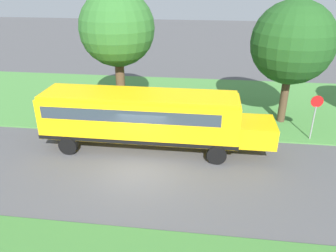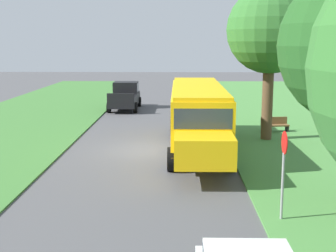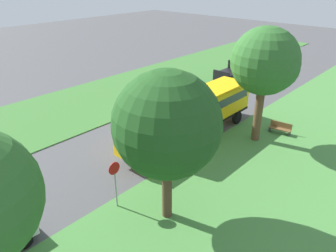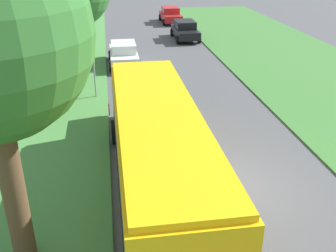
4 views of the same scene
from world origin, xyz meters
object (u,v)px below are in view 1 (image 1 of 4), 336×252
(oak_tree_beside_bus, at_px, (118,30))
(stop_sign, at_px, (315,112))
(park_bench, at_px, (95,105))
(school_bus, at_px, (145,116))
(oak_tree_roadside_mid, at_px, (294,42))

(oak_tree_beside_bus, distance_m, stop_sign, 12.48)
(oak_tree_beside_bus, distance_m, park_bench, 5.79)
(school_bus, bearing_deg, park_bench, -136.41)
(school_bus, bearing_deg, stop_sign, 102.77)
(oak_tree_roadside_mid, height_order, park_bench, oak_tree_roadside_mid)
(oak_tree_beside_bus, bearing_deg, school_bus, 29.88)
(oak_tree_beside_bus, xyz_separation_m, stop_sign, (1.88, 11.66, -4.05))
(school_bus, relative_size, stop_sign, 4.53)
(oak_tree_roadside_mid, relative_size, stop_sign, 2.78)
(school_bus, height_order, oak_tree_roadside_mid, oak_tree_roadside_mid)
(park_bench, bearing_deg, oak_tree_beside_bus, 72.03)
(school_bus, height_order, stop_sign, school_bus)
(park_bench, bearing_deg, stop_sign, 79.39)
(oak_tree_roadside_mid, relative_size, park_bench, 4.60)
(oak_tree_roadside_mid, bearing_deg, oak_tree_beside_bus, -86.80)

